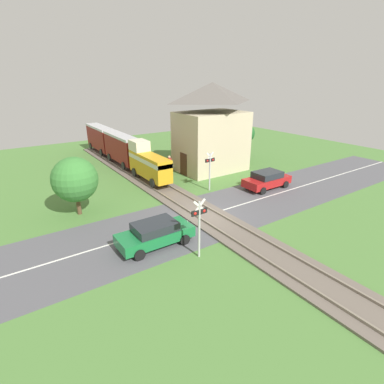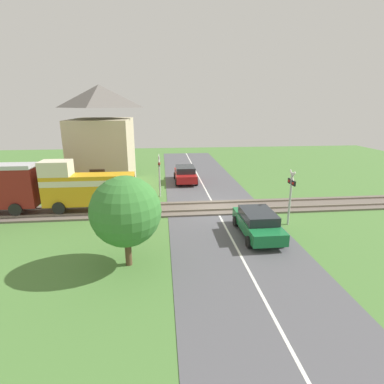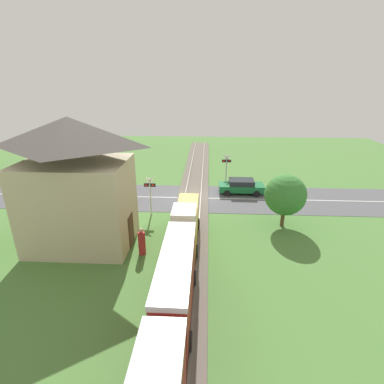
{
  "view_description": "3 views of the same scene",
  "coord_description": "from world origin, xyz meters",
  "px_view_note": "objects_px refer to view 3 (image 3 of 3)",
  "views": [
    {
      "loc": [
        -10.89,
        -14.46,
        8.72
      ],
      "look_at": [
        0.0,
        1.58,
        1.2
      ],
      "focal_mm": 28.0,
      "sensor_mm": 36.0,
      "label": 1
    },
    {
      "loc": [
        -18.71,
        3.48,
        6.67
      ],
      "look_at": [
        0.0,
        1.58,
        1.2
      ],
      "focal_mm": 28.0,
      "sensor_mm": 36.0,
      "label": 2
    },
    {
      "loc": [
        -1.26,
        25.2,
        10.33
      ],
      "look_at": [
        0.0,
        1.58,
        1.2
      ],
      "focal_mm": 28.0,
      "sensor_mm": 36.0,
      "label": 3
    }
  ],
  "objects_px": {
    "car_far_side": "(107,195)",
    "crossing_signal_east_approach": "(150,191)",
    "train": "(176,289)",
    "car_near_crossing": "(241,186)",
    "pedestrian_by_station": "(142,242)",
    "crossing_signal_west_approach": "(226,166)",
    "station_building": "(77,186)"
  },
  "relations": [
    {
      "from": "crossing_signal_east_approach",
      "to": "station_building",
      "type": "height_order",
      "value": "station_building"
    },
    {
      "from": "crossing_signal_west_approach",
      "to": "station_building",
      "type": "bearing_deg",
      "value": 50.39
    },
    {
      "from": "train",
      "to": "pedestrian_by_station",
      "type": "height_order",
      "value": "train"
    },
    {
      "from": "station_building",
      "to": "car_near_crossing",
      "type": "bearing_deg",
      "value": -139.15
    },
    {
      "from": "station_building",
      "to": "pedestrian_by_station",
      "type": "height_order",
      "value": "station_building"
    },
    {
      "from": "train",
      "to": "pedestrian_by_station",
      "type": "bearing_deg",
      "value": -63.95
    },
    {
      "from": "crossing_signal_west_approach",
      "to": "station_building",
      "type": "distance_m",
      "value": 15.68
    },
    {
      "from": "car_far_side",
      "to": "station_building",
      "type": "bearing_deg",
      "value": 95.19
    },
    {
      "from": "crossing_signal_west_approach",
      "to": "pedestrian_by_station",
      "type": "height_order",
      "value": "crossing_signal_west_approach"
    },
    {
      "from": "crossing_signal_west_approach",
      "to": "pedestrian_by_station",
      "type": "distance_m",
      "value": 14.35
    },
    {
      "from": "crossing_signal_west_approach",
      "to": "pedestrian_by_station",
      "type": "xyz_separation_m",
      "value": [
        5.84,
        13.05,
        -1.23
      ]
    },
    {
      "from": "car_far_side",
      "to": "station_building",
      "type": "xyz_separation_m",
      "value": [
        -0.62,
        6.84,
        3.26
      ]
    },
    {
      "from": "crossing_signal_east_approach",
      "to": "pedestrian_by_station",
      "type": "xyz_separation_m",
      "value": [
        -0.47,
        5.65,
        -1.23
      ]
    },
    {
      "from": "crossing_signal_east_approach",
      "to": "station_building",
      "type": "bearing_deg",
      "value": 51.74
    },
    {
      "from": "train",
      "to": "crossing_signal_west_approach",
      "type": "distance_m",
      "value": 18.81
    },
    {
      "from": "station_building",
      "to": "pedestrian_by_station",
      "type": "relative_size",
      "value": 4.62
    },
    {
      "from": "station_building",
      "to": "crossing_signal_east_approach",
      "type": "bearing_deg",
      "value": -128.26
    },
    {
      "from": "car_near_crossing",
      "to": "pedestrian_by_station",
      "type": "xyz_separation_m",
      "value": [
        7.16,
        10.79,
        0.08
      ]
    },
    {
      "from": "car_far_side",
      "to": "crossing_signal_east_approach",
      "type": "relative_size",
      "value": 1.29
    },
    {
      "from": "car_near_crossing",
      "to": "crossing_signal_west_approach",
      "type": "distance_m",
      "value": 2.93
    },
    {
      "from": "train",
      "to": "car_near_crossing",
      "type": "height_order",
      "value": "train"
    },
    {
      "from": "crossing_signal_west_approach",
      "to": "car_near_crossing",
      "type": "bearing_deg",
      "value": 120.32
    },
    {
      "from": "car_near_crossing",
      "to": "pedestrian_by_station",
      "type": "height_order",
      "value": "pedestrian_by_station"
    },
    {
      "from": "train",
      "to": "pedestrian_by_station",
      "type": "relative_size",
      "value": 10.57
    },
    {
      "from": "car_far_side",
      "to": "crossing_signal_east_approach",
      "type": "height_order",
      "value": "crossing_signal_east_approach"
    },
    {
      "from": "crossing_signal_west_approach",
      "to": "station_building",
      "type": "relative_size",
      "value": 0.39
    },
    {
      "from": "car_near_crossing",
      "to": "crossing_signal_east_approach",
      "type": "distance_m",
      "value": 9.29
    },
    {
      "from": "car_far_side",
      "to": "crossing_signal_west_approach",
      "type": "relative_size",
      "value": 1.29
    },
    {
      "from": "car_near_crossing",
      "to": "car_far_side",
      "type": "bearing_deg",
      "value": 13.64
    },
    {
      "from": "train",
      "to": "crossing_signal_east_approach",
      "type": "distance_m",
      "value": 11.57
    },
    {
      "from": "car_near_crossing",
      "to": "station_building",
      "type": "relative_size",
      "value": 0.51
    },
    {
      "from": "car_near_crossing",
      "to": "crossing_signal_east_approach",
      "type": "bearing_deg",
      "value": 33.98
    }
  ]
}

